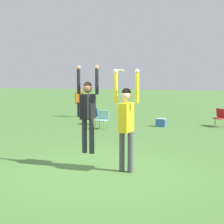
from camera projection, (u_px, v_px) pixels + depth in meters
The scene contains 9 objects.
ground_plane at pixel (97, 169), 7.17m from camera, with size 120.00×120.00×0.00m, color #4C7A38.
person_jumping at pixel (88, 107), 7.26m from camera, with size 0.58×0.43×2.05m.
person_defending at pixel (126, 117), 6.88m from camera, with size 0.60×0.45×2.28m.
frisbee at pixel (119, 71), 7.00m from camera, with size 0.26×0.26×0.05m.
camping_chair_0 at pixel (93, 115), 14.47m from camera, with size 0.61×0.65×0.77m.
camping_chair_1 at pixel (102, 118), 13.16m from camera, with size 0.49×0.52×0.78m.
camping_chair_2 at pixel (220, 116), 13.79m from camera, with size 0.68×0.76×0.79m.
person_spectator_far at pixel (80, 99), 17.45m from camera, with size 0.59×0.41×1.68m.
cooler_box at pixel (161, 122), 13.84m from camera, with size 0.42×0.29×0.36m.
Camera 1 is at (3.21, -6.23, 2.04)m, focal length 50.00 mm.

